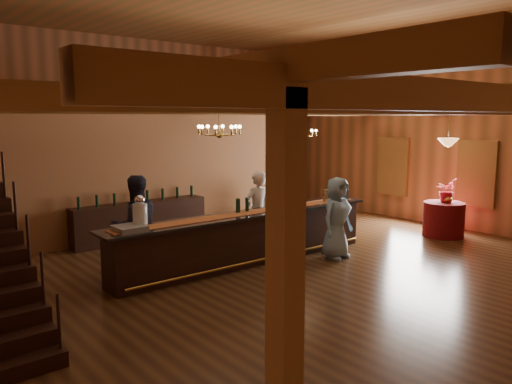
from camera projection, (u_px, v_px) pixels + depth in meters
floor at (265, 258)px, 10.82m from camera, size 14.00×14.00×0.00m
wall_back at (122, 126)px, 15.76m from camera, size 12.00×0.10×5.50m
wall_right at (425, 127)px, 14.18m from camera, size 0.10×14.00×5.50m
beam_grid at (250, 107)px, 10.73m from camera, size 11.90×13.90×0.39m
support_posts at (281, 187)px, 10.20m from camera, size 9.20×10.20×3.20m
partition_wall at (163, 174)px, 12.95m from camera, size 9.00×0.18×3.10m
window_right_front at (477, 174)px, 13.10m from camera, size 0.12×1.05×1.75m
window_right_back at (393, 166)px, 15.09m from camera, size 0.12×1.05×1.75m
backroom_boxes at (137, 202)px, 14.76m from camera, size 4.10×0.60×1.10m
tasting_bar at (248, 238)px, 10.36m from camera, size 6.36×0.92×1.07m
beverage_dispenser at (140, 212)px, 8.82m from camera, size 0.26×0.26×0.60m
glass_rack_tray at (130, 228)px, 8.62m from camera, size 0.50×0.50×0.10m
raffle_drum at (329, 194)px, 11.67m from camera, size 0.34×0.24×0.30m
bar_bottle_0 at (238, 206)px, 10.25m from camera, size 0.07×0.07×0.30m
bar_bottle_1 at (238, 206)px, 10.26m from camera, size 0.07×0.07×0.30m
bar_bottle_2 at (247, 205)px, 10.40m from camera, size 0.07×0.07×0.30m
backbar_shelf at (140, 221)px, 12.30m from camera, size 3.41×0.62×0.95m
round_table at (444, 219)px, 12.72m from camera, size 1.01×1.01×0.88m
chandelier_left at (219, 130)px, 9.21m from camera, size 0.80×0.80×0.57m
chandelier_right at (302, 132)px, 13.46m from camera, size 0.80×0.80×0.75m
pendant_lamp at (448, 142)px, 12.43m from camera, size 0.52×0.52×0.90m
bartender at (257, 211)px, 11.29m from camera, size 0.70×0.49×1.82m
staff_second at (136, 226)px, 9.45m from camera, size 1.05×0.88×1.94m
guest at (337, 218)px, 10.67m from camera, size 0.92×0.65×1.76m
floor_plant at (284, 203)px, 14.14m from camera, size 0.79×0.70×1.23m
table_flowers at (446, 190)px, 12.70m from camera, size 0.66×0.61×0.60m
table_vase at (449, 196)px, 12.56m from camera, size 0.22×0.22×0.33m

